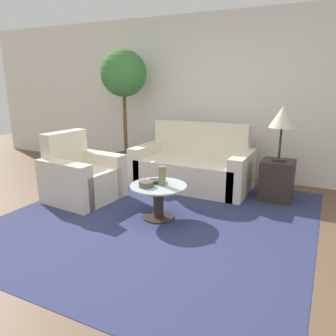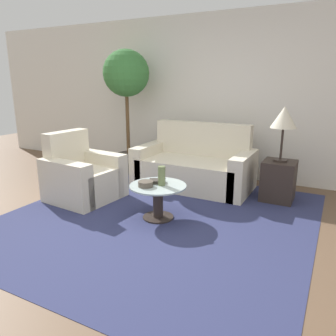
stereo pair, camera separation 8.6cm
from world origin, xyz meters
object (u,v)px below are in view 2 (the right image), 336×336
Objects in this scene: table_lamp at (284,119)px; vase at (162,176)px; potted_plant at (126,83)px; bowl at (146,184)px; armchair at (81,177)px; coffee_table at (158,197)px; book_stack at (157,181)px; sofa_main at (195,167)px.

table_lamp is 3.22× the size of vase.
potted_plant is 2.38m from bowl.
potted_plant is (-0.18, 1.40, 1.23)m from armchair.
table_lamp is 0.35× the size of potted_plant.
coffee_table is at bearing -90.39° from armchair.
vase is at bearing -55.46° from book_stack.
coffee_table is 2.45m from potted_plant.
coffee_table is at bearing -46.54° from potted_plant.
table_lamp is at bearing 48.46° from coffee_table.
potted_plant is 9.15× the size of book_stack.
bowl is at bearing -129.70° from book_stack.
potted_plant is 2.29m from book_stack.
vase is 1.30× the size of bowl.
table_lamp is 1.76m from vase.
sofa_main is at bearing -7.73° from potted_plant.
potted_plant is at bearing 172.27° from sofa_main.
vase is at bearing -83.90° from sofa_main.
book_stack is at bearing -87.34° from armchair.
table_lamp is at bearing 49.09° from vase.
potted_plant is at bearing 129.50° from bowl.
armchair is at bearing 175.51° from vase.
vase is 0.20m from bowl.
sofa_main is 1.87× the size of armchair.
coffee_table is 0.18m from book_stack.
vase reaches higher than bowl.
sofa_main reaches higher than armchair.
table_lamp is (1.23, -0.07, 0.80)m from sofa_main.
coffee_table is 0.92× the size of table_lamp.
potted_plant reaches higher than table_lamp.
bowl is (-0.10, -0.11, 0.17)m from coffee_table.
potted_plant is 12.10× the size of bowl.
table_lamp reaches higher than book_stack.
sofa_main reaches higher than book_stack.
armchair is 4.14× the size of vase.
coffee_table is at bearing -80.53° from book_stack.
sofa_main is 1.35m from vase.
sofa_main is at bearing 96.10° from vase.
table_lamp reaches higher than sofa_main.
sofa_main reaches higher than coffee_table.
potted_plant reaches higher than bowl.
table_lamp is 1.96m from bowl.
book_stack is (0.05, 0.18, -0.01)m from bowl.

